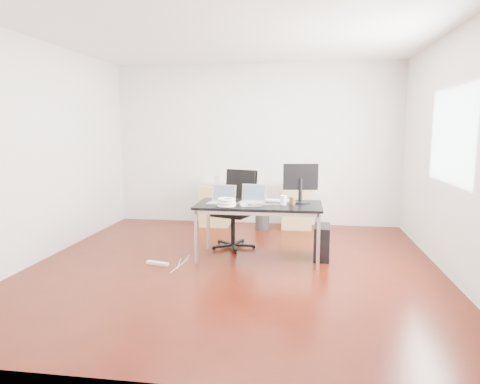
# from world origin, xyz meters

# --- Properties ---
(room_shell) EXTENTS (5.00, 5.00, 5.00)m
(room_shell) POSITION_xyz_m (0.04, 0.00, 1.40)
(room_shell) COLOR #3B0E06
(room_shell) RESTS_ON ground
(desk) EXTENTS (1.60, 0.80, 0.73)m
(desk) POSITION_xyz_m (0.27, 0.36, 0.68)
(desk) COLOR black
(desk) RESTS_ON ground
(office_chair) EXTENTS (0.61, 0.63, 1.08)m
(office_chair) POSITION_xyz_m (-0.11, 0.91, 0.61)
(office_chair) COLOR black
(office_chair) RESTS_ON ground
(filing_cabinet_left) EXTENTS (0.50, 0.50, 0.70)m
(filing_cabinet_left) POSITION_xyz_m (-0.68, 2.23, 0.35)
(filing_cabinet_left) COLOR tan
(filing_cabinet_left) RESTS_ON ground
(filing_cabinet_right) EXTENTS (0.50, 0.50, 0.70)m
(filing_cabinet_right) POSITION_xyz_m (0.74, 2.23, 0.35)
(filing_cabinet_right) COLOR tan
(filing_cabinet_right) RESTS_ON ground
(pc_tower) EXTENTS (0.22, 0.46, 0.44)m
(pc_tower) POSITION_xyz_m (1.09, 0.49, 0.22)
(pc_tower) COLOR black
(pc_tower) RESTS_ON ground
(wastebasket) EXTENTS (0.31, 0.31, 0.28)m
(wastebasket) POSITION_xyz_m (0.17, 2.01, 0.14)
(wastebasket) COLOR black
(wastebasket) RESTS_ON ground
(power_strip) EXTENTS (0.31, 0.13, 0.04)m
(power_strip) POSITION_xyz_m (-0.96, -0.07, 0.02)
(power_strip) COLOR white
(power_strip) RESTS_ON ground
(laptop_left) EXTENTS (0.37, 0.31, 0.23)m
(laptop_left) POSITION_xyz_m (-0.20, 0.32, 0.79)
(laptop_left) COLOR silver
(laptop_left) RESTS_ON desk
(laptop_right) EXTENTS (0.37, 0.30, 0.23)m
(laptop_right) POSITION_xyz_m (0.18, 0.44, 0.79)
(laptop_right) COLOR silver
(laptop_right) RESTS_ON desk
(monitor) EXTENTS (0.45, 0.26, 0.51)m
(monitor) POSITION_xyz_m (0.80, 0.52, 1.01)
(monitor) COLOR black
(monitor) RESTS_ON desk
(keyboard) EXTENTS (0.44, 0.15, 0.02)m
(keyboard) POSITION_xyz_m (0.44, 0.59, 0.74)
(keyboard) COLOR white
(keyboard) RESTS_ON desk
(cup_white) EXTENTS (0.08, 0.08, 0.12)m
(cup_white) POSITION_xyz_m (0.59, 0.33, 0.79)
(cup_white) COLOR white
(cup_white) RESTS_ON desk
(cup_brown) EXTENTS (0.08, 0.08, 0.10)m
(cup_brown) POSITION_xyz_m (0.70, 0.35, 0.78)
(cup_brown) COLOR brown
(cup_brown) RESTS_ON desk
(cable_coil) EXTENTS (0.24, 0.24, 0.11)m
(cable_coil) POSITION_xyz_m (-0.10, 0.10, 0.78)
(cable_coil) COLOR white
(cable_coil) RESTS_ON desk
(power_adapter) EXTENTS (0.09, 0.09, 0.03)m
(power_adapter) POSITION_xyz_m (0.10, 0.18, 0.74)
(power_adapter) COLOR white
(power_adapter) RESTS_ON desk
(speaker) EXTENTS (0.10, 0.09, 0.18)m
(speaker) POSITION_xyz_m (-0.64, 2.18, 0.79)
(speaker) COLOR #9E9E9E
(speaker) RESTS_ON filing_cabinet_left
(navy_garment) EXTENTS (0.33, 0.28, 0.09)m
(navy_garment) POSITION_xyz_m (0.67, 2.18, 0.74)
(navy_garment) COLOR black
(navy_garment) RESTS_ON filing_cabinet_right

